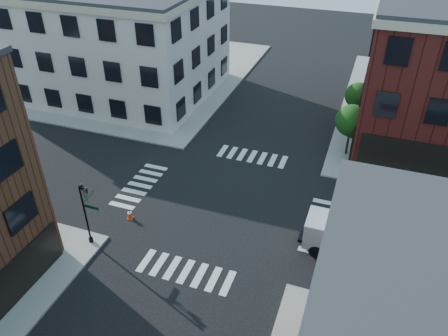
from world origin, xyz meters
TOP-DOWN VIEW (x-y plane):
  - ground at (0.00, 0.00)m, footprint 120.00×120.00m
  - sidewalk_nw at (-21.00, 21.00)m, footprint 30.00×30.00m
  - building_nw at (-19.00, 16.00)m, footprint 22.00×16.00m
  - tree_near at (7.56, 9.98)m, footprint 2.69×2.69m
  - tree_far at (7.56, 15.98)m, footprint 2.43×2.43m
  - signal_pole at (-6.72, -6.68)m, footprint 1.29×1.24m
  - box_truck at (10.00, -2.10)m, footprint 7.41×2.37m
  - traffic_cone at (-5.70, -3.74)m, footprint 0.51×0.51m

SIDE VIEW (x-z plane):
  - ground at x=0.00m, z-range 0.00..0.00m
  - sidewalk_nw at x=-21.00m, z-range 0.00..0.15m
  - traffic_cone at x=-5.70m, z-range -0.01..0.74m
  - box_truck at x=10.00m, z-range 0.07..3.40m
  - signal_pole at x=-6.72m, z-range 0.56..5.16m
  - tree_far at x=7.56m, z-range 0.84..4.91m
  - tree_near at x=7.56m, z-range 0.91..5.41m
  - building_nw at x=-19.00m, z-range 0.00..11.00m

